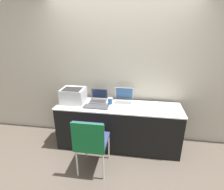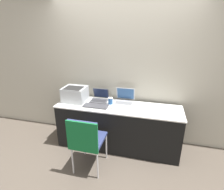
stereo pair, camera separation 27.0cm
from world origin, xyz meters
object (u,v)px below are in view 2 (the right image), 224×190
Objects in this scene: laptop_left at (100,98)px; chair at (86,139)px; printer at (75,94)px; mouse at (111,108)px; coffee_cup at (110,101)px; laptop_right at (124,100)px; external_keyboard at (96,106)px.

laptop_left is 0.92m from chair.
printer reaches higher than chair.
laptop_left is at bearing 16.95° from printer.
coffee_cup is at bearing 108.38° from mouse.
mouse is at bearing -12.41° from printer.
laptop_right is at bearing 62.19° from mouse.
printer reaches higher than external_keyboard.
printer is 0.89m from laptop_right.
mouse is (0.71, -0.16, -0.12)m from printer.
laptop_left is 0.25m from coffee_cup.
laptop_left reaches higher than chair.
laptop_left reaches higher than coffee_cup.
printer is 0.66m from coffee_cup.
printer reaches higher than coffee_cup.
coffee_cup is (0.21, 0.17, 0.05)m from external_keyboard.
chair is (-0.37, -0.90, -0.27)m from laptop_right.
printer is 1.19× the size of laptop_right.
coffee_cup and chair have the same top height.
laptop_right is 4.41× the size of mouse.
coffee_cup is at bearing -24.06° from laptop_left.
printer is 0.95× the size of external_keyboard.
laptop_right is 0.35m from mouse.
laptop_right is 0.53m from external_keyboard.
mouse is 0.67m from chair.
printer is at bearing -177.77° from coffee_cup.
external_keyboard is at bearing 96.49° from chair.
laptop_right is 0.37× the size of chair.
chair is (0.07, -0.61, -0.22)m from external_keyboard.
coffee_cup is 0.20m from mouse.
printer is at bearing 162.11° from external_keyboard.
coffee_cup is (-0.22, -0.12, 0.00)m from laptop_right.
laptop_left is at bearing 93.51° from external_keyboard.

